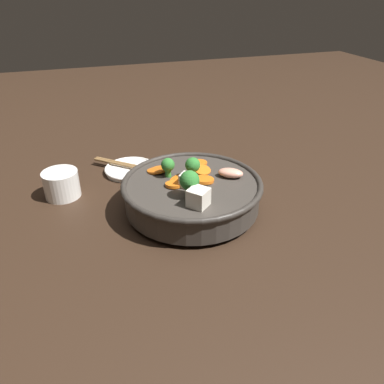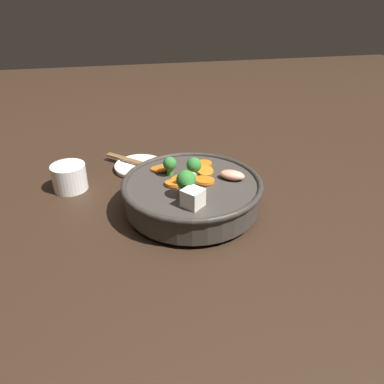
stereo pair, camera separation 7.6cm
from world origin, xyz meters
The scene contains 5 objects.
ground_plane centered at (0.00, 0.00, 0.00)m, with size 3.00×3.00×0.00m, color black.
stirfry_bowl centered at (0.00, 0.00, 0.04)m, with size 0.29×0.29×0.12m.
side_saucer centered at (-0.09, 0.21, 0.01)m, with size 0.13×0.13×0.01m.
tea_cup centered at (-0.25, 0.14, 0.03)m, with size 0.08×0.08×0.06m.
chopsticks_pair centered at (-0.09, 0.21, 0.02)m, with size 0.16×0.15×0.01m.
Camera 1 is at (-0.21, -0.63, 0.42)m, focal length 35.00 mm.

